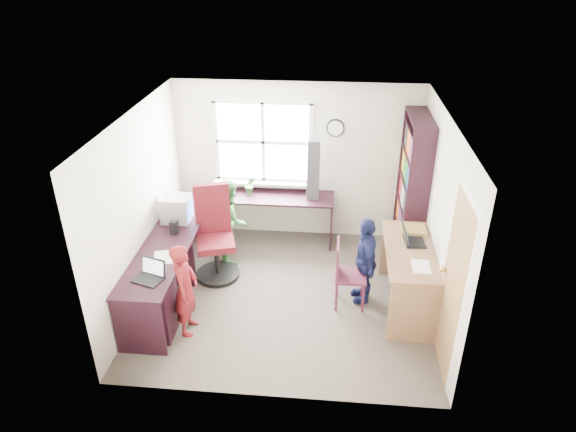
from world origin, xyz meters
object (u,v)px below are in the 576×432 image
object	(u,v)px
right_desk	(411,265)
person_green	(231,220)
swivel_chair	(215,238)
laptop_right	(411,238)
laptop_left	(150,274)
potted_plant	(250,185)
wooden_chair	(345,272)
person_navy	(365,260)
person_red	(186,290)
bookshelf	(412,193)
cd_tower	(313,170)
crt_monitor	(177,209)
l_desk	(179,274)

from	to	relation	value
right_desk	person_green	size ratio (longest dim) A/B	1.18
swivel_chair	laptop_right	size ratio (longest dim) A/B	3.68
laptop_left	potted_plant	bearing A→B (deg)	89.48
wooden_chair	person_navy	world-z (taller)	person_navy
swivel_chair	person_green	bearing A→B (deg)	56.70
laptop_right	potted_plant	size ratio (longest dim) A/B	1.22
swivel_chair	laptop_right	bearing A→B (deg)	-23.84
person_red	person_navy	distance (m)	2.22
bookshelf	laptop_right	xyz separation A→B (m)	(-0.13, -1.06, -0.12)
laptop_left	person_green	distance (m)	1.81
laptop_left	potted_plant	xyz separation A→B (m)	(0.78, 2.28, 0.09)
right_desk	person_green	world-z (taller)	person_green
right_desk	cd_tower	bearing A→B (deg)	131.66
wooden_chair	laptop_left	distance (m)	2.34
person_red	person_navy	xyz separation A→B (m)	(2.07, 0.81, 0.01)
wooden_chair	potted_plant	size ratio (longest dim) A/B	3.10
laptop_left	person_navy	bearing A→B (deg)	37.65
right_desk	person_navy	xyz separation A→B (m)	(-0.56, 0.09, -0.02)
right_desk	person_red	distance (m)	2.72
laptop_right	potted_plant	xyz separation A→B (m)	(-2.20, 1.33, 0.01)
swivel_chair	potted_plant	world-z (taller)	swivel_chair
potted_plant	person_green	bearing A→B (deg)	-109.41
person_red	laptop_right	bearing A→B (deg)	-71.40
potted_plant	bookshelf	bearing A→B (deg)	-6.79
swivel_chair	wooden_chair	distance (m)	1.84
cd_tower	person_red	distance (m)	2.64
laptop_right	person_red	size ratio (longest dim) A/B	0.30
bookshelf	laptop_left	bearing A→B (deg)	-147.20
laptop_right	person_green	distance (m)	2.54
right_desk	laptop_right	distance (m)	0.33
crt_monitor	cd_tower	world-z (taller)	cd_tower
wooden_chair	bookshelf	bearing A→B (deg)	55.40
l_desk	person_green	size ratio (longest dim) A/B	2.42
l_desk	potted_plant	world-z (taller)	potted_plant
bookshelf	potted_plant	world-z (taller)	bookshelf
swivel_chair	potted_plant	size ratio (longest dim) A/B	4.49
wooden_chair	laptop_left	size ratio (longest dim) A/B	2.33
bookshelf	swivel_chair	xyz separation A→B (m)	(-2.66, -0.73, -0.45)
l_desk	person_red	size ratio (longest dim) A/B	2.55
cd_tower	person_red	bearing A→B (deg)	-127.10
wooden_chair	laptop_right	bearing A→B (deg)	16.10
l_desk	potted_plant	distance (m)	1.91
crt_monitor	laptop_right	world-z (taller)	crt_monitor
crt_monitor	wooden_chair	bearing A→B (deg)	-15.06
crt_monitor	person_green	bearing A→B (deg)	29.13
cd_tower	person_green	size ratio (longest dim) A/B	0.73
laptop_right	potted_plant	distance (m)	2.58
wooden_chair	crt_monitor	world-z (taller)	crt_monitor
laptop_right	l_desk	bearing A→B (deg)	94.24
l_desk	laptop_left	size ratio (longest dim) A/B	7.76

